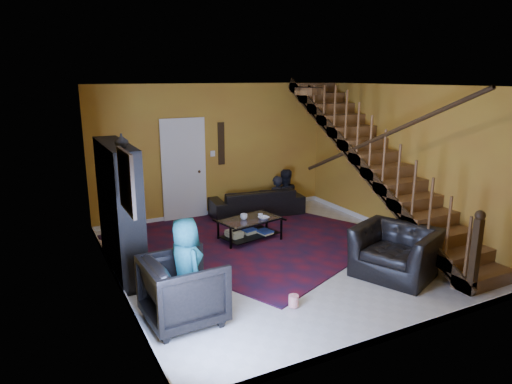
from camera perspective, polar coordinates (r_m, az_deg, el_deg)
floor at (r=7.73m, az=2.75°, el=-8.10°), size 5.50×5.50×0.00m
room at (r=8.36m, az=-9.86°, el=-6.15°), size 5.50×5.50×5.50m
staircase at (r=8.55m, az=15.35°, el=3.38°), size 0.95×5.02×3.18m
bookshelf at (r=7.17m, az=-16.61°, el=-2.33°), size 0.35×1.80×2.00m
door at (r=9.56m, az=-9.00°, el=2.55°), size 0.82×0.05×2.05m
framed_picture at (r=5.51m, az=-15.92°, el=1.27°), size 0.04×0.74×0.74m
wall_hanging at (r=9.77m, az=-4.37°, el=6.05°), size 0.14×0.03×0.90m
ceiling_fixture at (r=6.47m, az=6.65°, el=12.42°), size 0.40×0.40×0.10m
rug at (r=8.69m, az=-1.00°, el=-5.41°), size 5.23×5.50×0.02m
sofa at (r=9.90m, az=0.04°, el=-1.23°), size 2.09×1.01×0.59m
armchair_left at (r=5.74m, az=-9.05°, el=-11.97°), size 0.96×0.94×0.84m
armchair_right at (r=7.23m, az=17.06°, el=-7.17°), size 1.38×1.45×0.74m
person_adult_a at (r=10.21m, az=2.55°, el=-1.42°), size 0.49×0.35×1.26m
person_adult_b at (r=10.29m, az=3.54°, el=-0.93°), size 0.74×0.61×1.39m
person_child at (r=5.83m, az=-8.74°, el=-9.20°), size 0.52×0.69×1.27m
coffee_table at (r=8.39m, az=-0.80°, el=-4.55°), size 1.19×0.85×0.41m
cup_a at (r=8.30m, az=-1.53°, el=-3.09°), size 0.14×0.14×0.10m
cup_b at (r=8.37m, az=0.55°, el=-3.01°), size 0.11×0.11×0.08m
bowl at (r=8.31m, az=0.96°, el=-3.27°), size 0.23×0.23×0.05m
vase at (r=6.45m, az=-16.48°, el=6.18°), size 0.18×0.18×0.19m
popcorn_bucket at (r=6.13m, az=4.73°, el=-13.39°), size 0.15×0.15×0.15m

